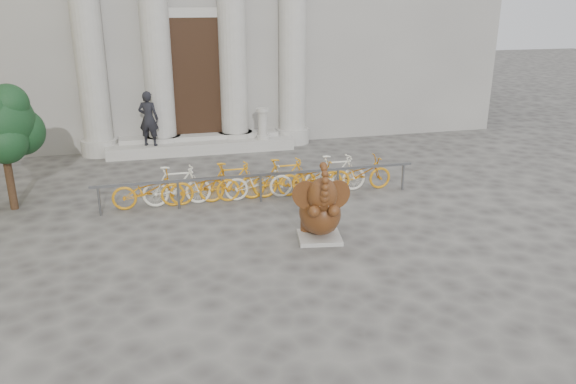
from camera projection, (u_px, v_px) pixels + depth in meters
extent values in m
plane|color=#474442|center=(257.00, 285.00, 9.90)|extent=(80.00, 80.00, 0.00)
cube|color=black|center=(196.00, 79.00, 18.22)|extent=(2.40, 0.16, 4.00)
cylinder|color=#A8A59E|center=(86.00, 25.00, 16.81)|extent=(0.90, 0.90, 8.00)
cylinder|color=#A8A59E|center=(155.00, 25.00, 17.28)|extent=(0.90, 0.90, 8.00)
cylinder|color=#A8A59E|center=(232.00, 24.00, 17.83)|extent=(0.90, 0.90, 8.00)
cylinder|color=#A8A59E|center=(293.00, 23.00, 18.30)|extent=(0.90, 0.90, 8.00)
cube|color=#A8A59E|center=(201.00, 146.00, 18.44)|extent=(6.00, 1.20, 0.36)
cube|color=#A8A59E|center=(319.00, 237.00, 11.74)|extent=(1.00, 0.93, 0.09)
ellipsoid|color=black|center=(318.00, 220.00, 11.82)|extent=(0.85, 0.82, 0.56)
ellipsoid|color=black|center=(320.00, 212.00, 11.57)|extent=(1.01, 1.18, 0.92)
cylinder|color=black|center=(307.00, 225.00, 11.96)|extent=(0.30, 0.30, 0.23)
cylinder|color=black|center=(329.00, 224.00, 12.00)|extent=(0.30, 0.30, 0.23)
cylinder|color=black|center=(313.00, 211.00, 11.17)|extent=(0.29, 0.55, 0.35)
cylinder|color=black|center=(332.00, 210.00, 11.20)|extent=(0.29, 0.55, 0.35)
ellipsoid|color=black|center=(323.00, 195.00, 11.11)|extent=(0.68, 0.65, 0.71)
cylinder|color=black|center=(307.00, 195.00, 11.20)|extent=(0.55, 0.31, 0.60)
cylinder|color=black|center=(337.00, 194.00, 11.25)|extent=(0.60, 0.13, 0.60)
cone|color=beige|center=(318.00, 205.00, 10.98)|extent=(0.08, 0.21, 0.09)
cone|color=beige|center=(329.00, 205.00, 11.00)|extent=(0.14, 0.21, 0.09)
cube|color=slate|center=(261.00, 175.00, 13.69)|extent=(8.00, 0.06, 0.06)
cylinder|color=slate|center=(99.00, 201.00, 12.92)|extent=(0.06, 0.06, 0.70)
cylinder|color=slate|center=(178.00, 195.00, 13.34)|extent=(0.06, 0.06, 0.70)
cylinder|color=slate|center=(261.00, 188.00, 13.81)|extent=(0.06, 0.06, 0.70)
cylinder|color=slate|center=(338.00, 182.00, 14.27)|extent=(0.06, 0.06, 0.70)
cylinder|color=slate|center=(403.00, 177.00, 14.69)|extent=(0.06, 0.06, 0.70)
imported|color=orange|center=(148.00, 188.00, 13.36)|extent=(1.70, 0.50, 1.00)
imported|color=silver|center=(177.00, 186.00, 13.52)|extent=(1.66, 0.47, 1.00)
imported|color=orange|center=(205.00, 184.00, 13.67)|extent=(1.70, 0.50, 1.00)
imported|color=orange|center=(232.00, 182.00, 13.83)|extent=(1.66, 0.47, 1.00)
imported|color=silver|center=(259.00, 179.00, 13.99)|extent=(1.70, 0.50, 1.00)
imported|color=orange|center=(285.00, 177.00, 14.14)|extent=(1.66, 0.47, 1.00)
imported|color=orange|center=(310.00, 175.00, 14.30)|extent=(1.70, 0.50, 1.00)
imported|color=silver|center=(335.00, 174.00, 14.45)|extent=(1.66, 0.47, 1.00)
imported|color=orange|center=(360.00, 172.00, 14.61)|extent=(1.70, 0.50, 1.00)
cylinder|color=#332114|center=(9.00, 172.00, 13.15)|extent=(0.18, 0.18, 1.82)
sphere|color=#103219|center=(0.00, 121.00, 12.75)|extent=(1.52, 1.52, 1.52)
sphere|color=#103219|center=(21.00, 132.00, 13.12)|extent=(1.11, 1.11, 1.11)
sphere|color=#103219|center=(5.00, 142.00, 12.63)|extent=(1.01, 1.01, 1.01)
sphere|color=#103219|center=(8.00, 104.00, 12.59)|extent=(0.91, 0.91, 0.91)
imported|color=black|center=(148.00, 119.00, 17.48)|extent=(0.73, 0.60, 1.72)
cylinder|color=#A8A59E|center=(263.00, 137.00, 18.56)|extent=(0.42, 0.42, 0.12)
cylinder|color=#A8A59E|center=(263.00, 125.00, 18.42)|extent=(0.29, 0.29, 0.94)
cylinder|color=#A8A59E|center=(262.00, 110.00, 18.26)|extent=(0.42, 0.42, 0.10)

